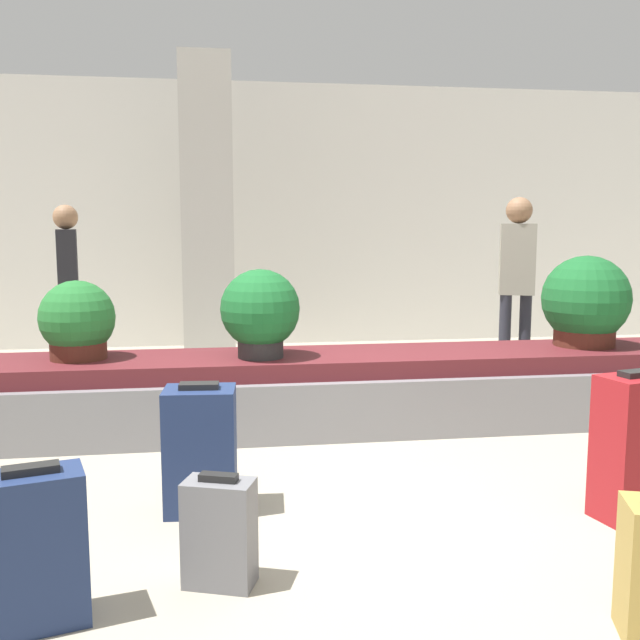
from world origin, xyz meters
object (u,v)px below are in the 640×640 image
at_px(suitcase_3, 635,447).
at_px(traveler_1, 517,272).
at_px(suitcase_1, 220,532).
at_px(traveler_0, 68,275).
at_px(suitcase_0, 200,450).
at_px(potted_plant_1, 260,312).
at_px(pillar, 207,214).
at_px(potted_plant_0, 586,303).
at_px(suitcase_4, 35,549).
at_px(potted_plant_2, 77,322).

distance_m(suitcase_3, traveler_1, 3.28).
distance_m(suitcase_1, traveler_0, 4.64).
bearing_deg(suitcase_0, potted_plant_1, 78.19).
relative_size(pillar, potted_plant_1, 5.07).
bearing_deg(potted_plant_0, suitcase_4, -144.35).
distance_m(pillar, suitcase_3, 5.03).
relative_size(suitcase_0, potted_plant_2, 1.23).
bearing_deg(suitcase_4, pillar, 67.33).
bearing_deg(suitcase_0, pillar, 93.90).
bearing_deg(potted_plant_2, suitcase_1, -67.56).
distance_m(potted_plant_1, traveler_1, 2.82).
height_order(suitcase_3, traveler_1, traveler_1).
height_order(suitcase_1, potted_plant_0, potted_plant_0).
distance_m(pillar, potted_plant_2, 2.71).
bearing_deg(potted_plant_0, traveler_1, 92.65).
height_order(suitcase_0, traveler_0, traveler_0).
height_order(suitcase_1, traveler_0, traveler_0).
distance_m(suitcase_1, traveler_1, 4.56).
bearing_deg(traveler_0, suitcase_0, 11.57).
distance_m(traveler_0, traveler_1, 4.29).
bearing_deg(pillar, suitcase_0, -90.36).
bearing_deg(pillar, suitcase_4, -97.01).
distance_m(suitcase_0, potted_plant_0, 3.37).
height_order(pillar, suitcase_0, pillar).
height_order(suitcase_0, potted_plant_0, potted_plant_0).
xyz_separation_m(suitcase_4, potted_plant_1, (0.99, 2.40, 0.57)).
bearing_deg(potted_plant_1, potted_plant_2, 174.21).
xyz_separation_m(suitcase_3, potted_plant_0, (0.78, 1.95, 0.51)).
relative_size(suitcase_1, potted_plant_2, 0.86).
height_order(pillar, suitcase_1, pillar).
distance_m(potted_plant_0, potted_plant_2, 3.82).
xyz_separation_m(potted_plant_2, traveler_0, (-0.45, 2.03, 0.19)).
xyz_separation_m(suitcase_4, traveler_1, (3.48, 3.71, 0.75)).
bearing_deg(traveler_1, suitcase_3, 96.44).
height_order(suitcase_0, suitcase_1, suitcase_0).
relative_size(pillar, suitcase_3, 4.18).
xyz_separation_m(suitcase_1, potted_plant_0, (2.86, 2.33, 0.65)).
xyz_separation_m(suitcase_0, suitcase_1, (0.09, -0.80, -0.10)).
distance_m(suitcase_0, potted_plant_2, 1.83).
bearing_deg(suitcase_0, traveler_1, 47.43).
bearing_deg(pillar, potted_plant_0, -39.74).
relative_size(suitcase_3, suitcase_4, 1.25).
bearing_deg(suitcase_4, suitcase_0, 43.91).
bearing_deg(potted_plant_0, potted_plant_1, -176.96).
xyz_separation_m(pillar, traveler_0, (-1.34, -0.41, -0.60)).
distance_m(suitcase_4, potted_plant_1, 2.66).
bearing_deg(suitcase_0, potted_plant_2, 123.91).
height_order(pillar, potted_plant_0, pillar).
height_order(suitcase_1, potted_plant_2, potted_plant_2).
bearing_deg(potted_plant_1, suitcase_4, -112.41).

